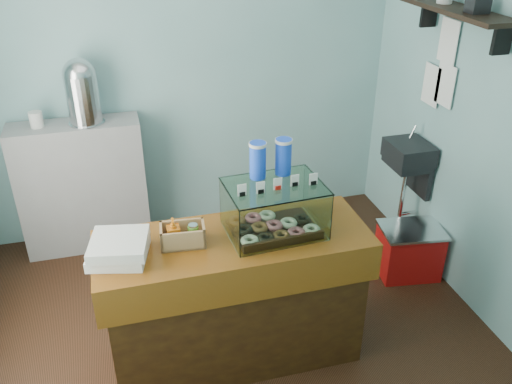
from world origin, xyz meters
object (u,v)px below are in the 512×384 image
object	(u,v)px
counter	(235,298)
coffee_urn	(82,90)
red_cooler	(409,251)
display_case	(273,203)

from	to	relation	value
counter	coffee_urn	world-z (taller)	coffee_urn
red_cooler	display_case	bearing A→B (deg)	-152.36
counter	red_cooler	size ratio (longest dim) A/B	3.12
counter	coffee_urn	size ratio (longest dim) A/B	3.18
coffee_urn	display_case	bearing A→B (deg)	-55.72
coffee_urn	red_cooler	xyz separation A→B (m)	(2.29, -1.07, -1.16)
coffee_urn	red_cooler	size ratio (longest dim) A/B	0.98
counter	red_cooler	bearing A→B (deg)	17.93
counter	display_case	bearing A→B (deg)	9.64
display_case	red_cooler	world-z (taller)	display_case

